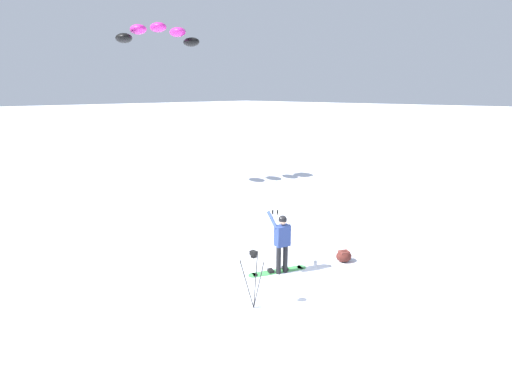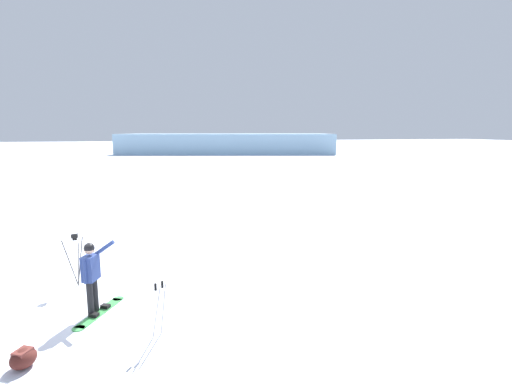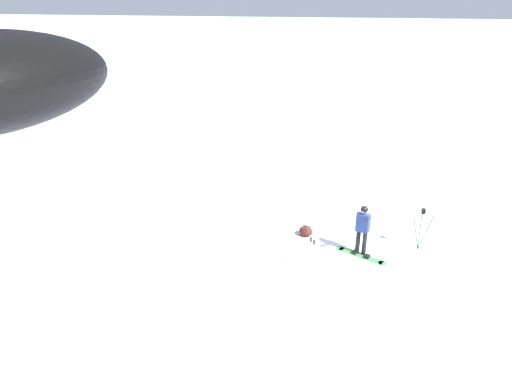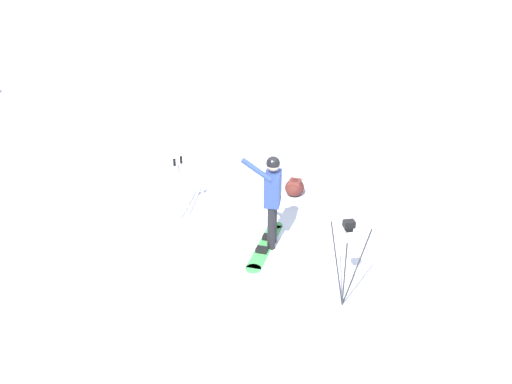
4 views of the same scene
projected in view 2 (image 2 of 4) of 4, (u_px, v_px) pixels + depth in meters
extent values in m
plane|color=white|center=(77.00, 311.00, 9.02)|extent=(300.00, 300.00, 0.00)
cylinder|color=black|center=(95.00, 295.00, 8.91)|extent=(0.14, 0.14, 0.83)
cylinder|color=black|center=(90.00, 299.00, 8.69)|extent=(0.14, 0.14, 0.83)
cube|color=navy|center=(91.00, 268.00, 8.68)|extent=(0.46, 0.38, 0.59)
sphere|color=tan|center=(89.00, 249.00, 8.61)|extent=(0.22, 0.22, 0.22)
sphere|color=black|center=(89.00, 248.00, 8.61)|extent=(0.24, 0.24, 0.24)
cylinder|color=navy|center=(104.00, 249.00, 8.77)|extent=(0.27, 0.53, 0.41)
cylinder|color=navy|center=(85.00, 271.00, 8.49)|extent=(0.09, 0.09, 0.59)
cube|color=#3F994C|center=(100.00, 312.00, 8.91)|extent=(1.46, 0.92, 0.02)
cylinder|color=#3F994C|center=(118.00, 299.00, 9.64)|extent=(0.27, 0.27, 0.02)
cylinder|color=#3F994C|center=(78.00, 329.00, 8.19)|extent=(0.27, 0.27, 0.02)
cube|color=black|center=(105.00, 306.00, 9.12)|extent=(0.22, 0.24, 0.08)
cube|color=black|center=(94.00, 315.00, 8.69)|extent=(0.22, 0.24, 0.08)
ellipsoid|color=#4C1E19|center=(23.00, 358.00, 6.84)|extent=(0.61, 0.58, 0.35)
cube|color=brown|center=(23.00, 352.00, 6.82)|extent=(0.37, 0.35, 0.08)
cylinder|color=#262628|center=(70.00, 263.00, 10.35)|extent=(0.05, 0.36, 1.30)
cylinder|color=#262628|center=(79.00, 265.00, 10.26)|extent=(0.33, 0.19, 1.30)
cylinder|color=#262628|center=(80.00, 261.00, 10.55)|extent=(0.35, 0.16, 1.30)
cube|color=black|center=(75.00, 239.00, 10.28)|extent=(0.10, 0.10, 0.06)
cube|color=black|center=(75.00, 236.00, 10.26)|extent=(0.12, 0.16, 0.10)
cylinder|color=gray|center=(157.00, 312.00, 7.67)|extent=(0.22, 0.22, 1.18)
cylinder|color=black|center=(155.00, 287.00, 7.59)|extent=(0.05, 0.05, 0.14)
cylinder|color=gray|center=(163.00, 309.00, 7.80)|extent=(0.26, 0.16, 1.18)
cylinder|color=black|center=(162.00, 284.00, 7.72)|extent=(0.05, 0.05, 0.14)
cube|color=#8CB4D0|center=(227.00, 143.00, 72.25)|extent=(22.26, 40.62, 3.59)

